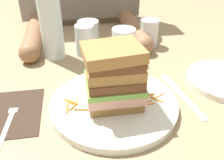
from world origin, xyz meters
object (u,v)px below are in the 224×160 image
object	(u,v)px
main_plate	(114,105)
empty_tumbler_0	(88,32)
fork	(9,118)
empty_tumbler_2	(149,33)
knife	(183,96)
water_bottle	(49,11)
napkin_dark	(12,112)
juice_glass	(123,46)
empty_tumbler_1	(85,40)
sandwich	(114,76)

from	to	relation	value
main_plate	empty_tumbler_0	size ratio (longest dim) A/B	3.73
fork	empty_tumbler_2	bearing A→B (deg)	38.71
empty_tumbler_2	knife	bearing A→B (deg)	-90.31
water_bottle	empty_tumbler_2	distance (m)	0.34
napkin_dark	fork	world-z (taller)	fork
main_plate	knife	distance (m)	0.18
napkin_dark	empty_tumbler_0	xyz separation A→B (m)	(0.20, 0.36, 0.04)
juice_glass	empty_tumbler_0	world-z (taller)	juice_glass
main_plate	napkin_dark	bearing A→B (deg)	175.05
empty_tumbler_1	knife	bearing A→B (deg)	-51.45
main_plate	fork	world-z (taller)	main_plate
main_plate	empty_tumbler_2	xyz separation A→B (m)	(0.18, 0.33, 0.04)
main_plate	sandwich	bearing A→B (deg)	-112.02
knife	empty_tumbler_0	xyz separation A→B (m)	(-0.20, 0.37, 0.04)
sandwich	main_plate	bearing A→B (deg)	67.98
empty_tumbler_2	empty_tumbler_0	bearing A→B (deg)	163.80
empty_tumbler_2	main_plate	bearing A→B (deg)	-118.62
sandwich	knife	xyz separation A→B (m)	(0.18, 0.02, -0.08)
fork	juice_glass	xyz separation A→B (m)	(0.30, 0.23, 0.04)
main_plate	knife	world-z (taller)	main_plate
fork	empty_tumbler_1	bearing A→B (deg)	57.40
knife	water_bottle	world-z (taller)	water_bottle
empty_tumbler_2	napkin_dark	bearing A→B (deg)	-143.12
sandwich	water_bottle	xyz separation A→B (m)	(-0.14, 0.29, 0.06)
fork	empty_tumbler_2	world-z (taller)	empty_tumbler_2
empty_tumbler_2	empty_tumbler_1	bearing A→B (deg)	-171.12
juice_glass	empty_tumbler_1	distance (m)	0.13
napkin_dark	empty_tumbler_2	bearing A→B (deg)	36.88
main_plate	water_bottle	distance (m)	0.35
sandwich	fork	bearing A→B (deg)	-179.55
water_bottle	empty_tumbler_0	world-z (taller)	water_bottle
sandwich	empty_tumbler_1	distance (m)	0.30
napkin_dark	sandwich	bearing A→B (deg)	-5.09
sandwich	knife	distance (m)	0.20
empty_tumbler_1	sandwich	bearing A→B (deg)	-81.48
empty_tumbler_1	empty_tumbler_2	bearing A→B (deg)	8.88
juice_glass	empty_tumbler_1	xyz separation A→B (m)	(-0.11, 0.07, 0.00)
napkin_dark	juice_glass	xyz separation A→B (m)	(0.30, 0.20, 0.05)
main_plate	empty_tumbler_0	world-z (taller)	empty_tumbler_0
main_plate	empty_tumbler_1	xyz separation A→B (m)	(-0.04, 0.29, 0.04)
napkin_dark	empty_tumbler_0	size ratio (longest dim) A/B	2.18
napkin_dark	water_bottle	world-z (taller)	water_bottle
sandwich	napkin_dark	bearing A→B (deg)	174.91
sandwich	empty_tumbler_2	world-z (taller)	sandwich
knife	empty_tumbler_0	bearing A→B (deg)	118.55
knife	empty_tumbler_1	distance (m)	0.36
juice_glass	water_bottle	xyz separation A→B (m)	(-0.21, 0.07, 0.10)
napkin_dark	knife	bearing A→B (deg)	-0.68
sandwich	juice_glass	distance (m)	0.24
fork	juice_glass	size ratio (longest dim) A/B	1.60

